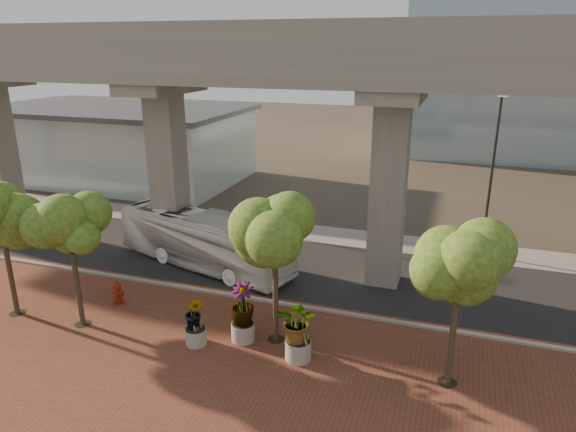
% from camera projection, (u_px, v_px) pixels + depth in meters
% --- Properties ---
extents(ground, '(160.00, 160.00, 0.00)m').
position_uv_depth(ground, '(258.00, 281.00, 26.02)').
color(ground, '#373328').
rests_on(ground, ground).
extents(brick_plaza, '(70.00, 13.00, 0.06)m').
position_uv_depth(brick_plaza, '(177.00, 371.00, 18.82)').
color(brick_plaza, brown).
rests_on(brick_plaza, ground).
extents(asphalt_road, '(90.00, 8.00, 0.04)m').
position_uv_depth(asphalt_road, '(272.00, 266.00, 27.81)').
color(asphalt_road, black).
rests_on(asphalt_road, ground).
extents(curb_strip, '(70.00, 0.25, 0.16)m').
position_uv_depth(curb_strip, '(242.00, 297.00, 24.20)').
color(curb_strip, gray).
rests_on(curb_strip, ground).
extents(far_sidewalk, '(90.00, 3.00, 0.06)m').
position_uv_depth(far_sidewalk, '(302.00, 232.00, 32.75)').
color(far_sidewalk, gray).
rests_on(far_sidewalk, ground).
extents(transit_viaduct, '(72.00, 5.60, 12.40)m').
position_uv_depth(transit_viaduct, '(270.00, 132.00, 25.50)').
color(transit_viaduct, gray).
rests_on(transit_viaduct, ground).
extents(station_pavilion, '(23.00, 13.00, 6.30)m').
position_uv_depth(station_pavilion, '(115.00, 142.00, 45.45)').
color(station_pavilion, silver).
rests_on(station_pavilion, ground).
extents(transit_bus, '(10.88, 5.39, 2.96)m').
position_uv_depth(transit_bus, '(204.00, 240.00, 27.38)').
color(transit_bus, white).
rests_on(transit_bus, ground).
extents(fire_hydrant, '(0.54, 0.48, 1.07)m').
position_uv_depth(fire_hydrant, '(118.00, 293.00, 23.57)').
color(fire_hydrant, maroon).
rests_on(fire_hydrant, ground).
extents(planter_front, '(2.20, 2.20, 2.42)m').
position_uv_depth(planter_front, '(298.00, 324.00, 19.05)').
color(planter_front, '#A7A197').
rests_on(planter_front, ground).
extents(planter_right, '(2.33, 2.33, 2.48)m').
position_uv_depth(planter_right, '(242.00, 306.00, 20.28)').
color(planter_right, '#A69F96').
rests_on(planter_right, ground).
extents(planter_left, '(1.91, 1.91, 2.10)m').
position_uv_depth(planter_left, '(195.00, 315.00, 20.09)').
color(planter_left, gray).
rests_on(planter_left, ground).
extents(street_tree_far_west, '(3.73, 3.73, 6.25)m').
position_uv_depth(street_tree_far_west, '(0.00, 217.00, 21.38)').
color(street_tree_far_west, '#4A3D2A').
rests_on(street_tree_far_west, ground).
extents(street_tree_near_west, '(3.08, 3.08, 5.57)m').
position_uv_depth(street_tree_near_west, '(70.00, 233.00, 20.62)').
color(street_tree_near_west, '#4A3D2A').
rests_on(street_tree_near_west, ground).
extents(street_tree_near_east, '(3.97, 3.97, 6.42)m').
position_uv_depth(street_tree_near_east, '(275.00, 233.00, 19.33)').
color(street_tree_near_east, '#4A3D2A').
rests_on(street_tree_near_east, ground).
extents(street_tree_far_east, '(3.52, 3.52, 6.14)m').
position_uv_depth(street_tree_far_east, '(461.00, 265.00, 16.70)').
color(street_tree_far_east, '#4A3D2A').
rests_on(street_tree_far_east, ground).
extents(streetlamp_west, '(0.39, 1.15, 7.92)m').
position_uv_depth(streetlamp_west, '(174.00, 153.00, 33.87)').
color(streetlamp_west, '#2E2E33').
rests_on(streetlamp_west, ground).
extents(streetlamp_east, '(0.46, 1.33, 9.20)m').
position_uv_depth(streetlamp_east, '(493.00, 164.00, 27.24)').
color(streetlamp_east, '#28292D').
rests_on(streetlamp_east, ground).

